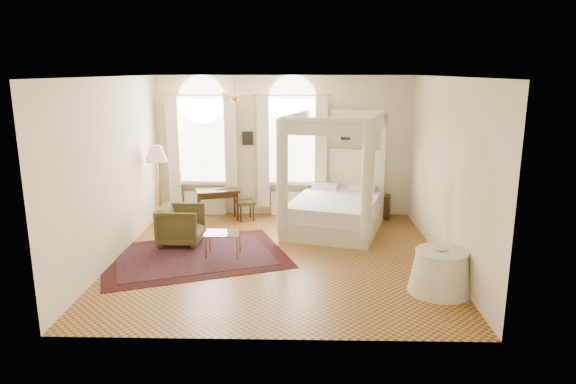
% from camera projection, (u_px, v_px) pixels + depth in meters
% --- Properties ---
extents(ground, '(6.00, 6.00, 0.00)m').
position_uv_depth(ground, '(279.00, 257.00, 9.58)').
color(ground, '#A5702F').
rests_on(ground, ground).
extents(room_walls, '(6.00, 6.00, 6.00)m').
position_uv_depth(room_walls, '(278.00, 153.00, 9.12)').
color(room_walls, '#FFEDC2').
rests_on(room_walls, ground).
extents(window_left, '(1.62, 0.27, 3.29)m').
position_uv_depth(window_left, '(203.00, 154.00, 12.08)').
color(window_left, white).
rests_on(window_left, room_walls).
extents(window_right, '(1.62, 0.27, 3.29)m').
position_uv_depth(window_right, '(292.00, 154.00, 12.03)').
color(window_right, white).
rests_on(window_right, room_walls).
extents(chandelier, '(0.51, 0.45, 0.50)m').
position_uv_depth(chandelier, '(235.00, 96.00, 10.10)').
color(chandelier, gold).
rests_on(chandelier, room_walls).
extents(wall_pictures, '(2.54, 0.03, 0.39)m').
position_uv_depth(wall_pictures, '(287.00, 137.00, 12.03)').
color(wall_pictures, black).
rests_on(wall_pictures, room_walls).
extents(canopy_bed, '(2.46, 2.75, 2.53)m').
position_uv_depth(canopy_bed, '(335.00, 204.00, 11.12)').
color(canopy_bed, beige).
rests_on(canopy_bed, ground).
extents(nightstand, '(0.46, 0.43, 0.55)m').
position_uv_depth(nightstand, '(382.00, 207.00, 12.09)').
color(nightstand, '#36210E').
rests_on(nightstand, ground).
extents(nightstand_lamp, '(0.31, 0.31, 0.45)m').
position_uv_depth(nightstand_lamp, '(378.00, 182.00, 12.04)').
color(nightstand_lamp, gold).
rests_on(nightstand_lamp, nightstand).
extents(writing_desk, '(1.07, 0.77, 0.73)m').
position_uv_depth(writing_desk, '(218.00, 194.00, 11.84)').
color(writing_desk, '#36210E').
rests_on(writing_desk, ground).
extents(laptop, '(0.36, 0.28, 0.02)m').
position_uv_depth(laptop, '(221.00, 188.00, 11.90)').
color(laptop, black).
rests_on(laptop, writing_desk).
extents(stool, '(0.51, 0.51, 0.46)m').
position_uv_depth(stool, '(246.00, 204.00, 11.91)').
color(stool, '#453D1D').
rests_on(stool, ground).
extents(armchair, '(0.87, 0.84, 0.78)m').
position_uv_depth(armchair, '(181.00, 225.00, 10.26)').
color(armchair, '#42391C').
rests_on(armchair, ground).
extents(coffee_table, '(0.68, 0.48, 0.46)m').
position_uv_depth(coffee_table, '(223.00, 235.00, 9.57)').
color(coffee_table, silver).
rests_on(coffee_table, ground).
extents(floor_lamp, '(0.47, 0.47, 1.85)m').
position_uv_depth(floor_lamp, '(156.00, 158.00, 11.00)').
color(floor_lamp, gold).
rests_on(floor_lamp, ground).
extents(oriental_rug, '(3.94, 3.40, 0.01)m').
position_uv_depth(oriental_rug, '(195.00, 256.00, 9.63)').
color(oriental_rug, '#3C0E0E').
rests_on(oriental_rug, ground).
extents(side_table, '(0.99, 0.99, 0.68)m').
position_uv_depth(side_table, '(441.00, 271.00, 8.04)').
color(side_table, beige).
rests_on(side_table, ground).
extents(book, '(0.29, 0.33, 0.03)m').
position_uv_depth(book, '(433.00, 249.00, 8.00)').
color(book, black).
rests_on(book, side_table).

